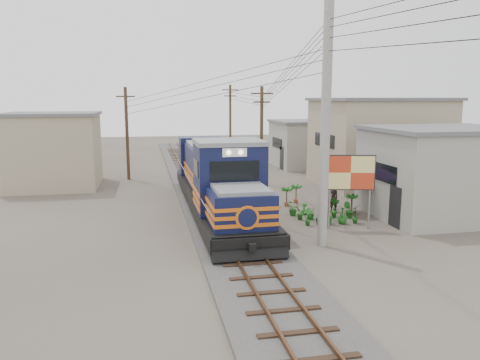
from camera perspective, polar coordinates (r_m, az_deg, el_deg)
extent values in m
plane|color=#473F35|center=(19.83, -0.17, -8.15)|extent=(120.00, 120.00, 0.00)
cube|color=#595651|center=(29.36, -4.04, -2.05)|extent=(3.60, 70.00, 0.16)
cube|color=#51331E|center=(29.26, -5.08, -1.74)|extent=(0.08, 70.00, 0.12)
cube|color=#51331E|center=(29.40, -3.01, -1.66)|extent=(0.08, 70.00, 0.12)
cube|color=black|center=(25.46, -2.90, -2.25)|extent=(3.05, 16.82, 0.58)
cube|color=black|center=(20.51, -0.65, -6.14)|extent=(2.31, 3.36, 0.68)
cube|color=black|center=(30.63, -4.39, -0.79)|extent=(2.31, 3.36, 0.68)
cube|color=#0E1336|center=(19.00, 0.07, -3.67)|extent=(2.50, 2.52, 1.58)
cube|color=#0E1336|center=(21.36, -1.36, 0.15)|extent=(2.99, 2.73, 3.26)
cube|color=slate|center=(21.14, -1.38, 4.65)|extent=(3.05, 2.87, 0.19)
cube|color=black|center=(19.93, -0.66, 1.13)|extent=(2.13, 0.06, 0.84)
cube|color=white|center=(19.82, -0.66, 3.38)|extent=(1.05, 0.06, 0.37)
cube|color=#0E1336|center=(27.79, -3.75, 1.52)|extent=(2.38, 10.30, 2.42)
cube|color=slate|center=(27.64, -3.78, 4.11)|extent=(2.13, 10.30, 0.19)
cube|color=#D35F13|center=(25.35, -2.91, -0.97)|extent=(3.09, 16.82, 0.15)
cube|color=#D35F13|center=(25.29, -2.92, -0.27)|extent=(3.09, 16.82, 0.15)
cube|color=#D35F13|center=(25.24, -2.92, 0.44)|extent=(3.09, 16.82, 0.15)
cylinder|color=#9E9B93|center=(19.42, 10.37, 6.36)|extent=(0.40, 0.40, 10.00)
cylinder|color=#4C3826|center=(33.62, 2.64, 5.38)|extent=(0.24, 0.24, 7.00)
cube|color=#4C3826|center=(33.51, 2.68, 10.50)|extent=(1.60, 0.10, 0.10)
cube|color=#4C3826|center=(33.51, 2.67, 9.47)|extent=(1.20, 0.10, 0.10)
cylinder|color=#4C3826|center=(47.32, -1.19, 7.00)|extent=(0.24, 0.24, 7.50)
cube|color=#4C3826|center=(47.27, -1.21, 10.93)|extent=(1.60, 0.10, 0.10)
cube|color=#4C3826|center=(47.26, -1.20, 10.21)|extent=(1.20, 0.10, 0.10)
cylinder|color=#4C3826|center=(36.60, -13.60, 5.48)|extent=(0.24, 0.24, 7.00)
cube|color=#4C3826|center=(36.51, -13.80, 10.18)|extent=(1.60, 0.10, 0.10)
cube|color=#4C3826|center=(36.51, -13.76, 9.24)|extent=(1.20, 0.10, 0.10)
cube|color=gray|center=(26.62, 23.48, 0.66)|extent=(7.00, 6.00, 4.50)
cube|color=slate|center=(26.38, 23.83, 5.70)|extent=(7.35, 6.30, 0.20)
cube|color=black|center=(24.74, 16.82, 0.94)|extent=(0.05, 3.00, 0.90)
cube|color=tan|center=(34.68, 16.42, 4.29)|extent=(8.00, 7.00, 6.00)
cube|color=slate|center=(34.54, 16.68, 9.42)|extent=(8.40, 7.35, 0.20)
cube|color=black|center=(32.96, 10.24, 4.79)|extent=(0.05, 3.50, 0.90)
cube|color=gray|center=(43.28, 8.39, 4.30)|extent=(6.00, 6.00, 4.00)
cube|color=slate|center=(43.13, 8.46, 7.07)|extent=(6.30, 6.30, 0.20)
cube|color=black|center=(42.33, 4.54, 4.52)|extent=(0.05, 3.00, 0.90)
cube|color=tan|center=(35.24, -21.80, 3.25)|extent=(6.00, 6.00, 5.00)
cube|color=slate|center=(35.07, -22.07, 7.47)|extent=(6.30, 6.30, 0.20)
cube|color=black|center=(35.88, -26.58, 3.42)|extent=(0.05, 3.00, 0.90)
cylinder|color=#99999E|center=(22.65, 10.83, -2.61)|extent=(0.10, 0.10, 2.61)
cylinder|color=#99999E|center=(23.00, 15.48, -2.61)|extent=(0.10, 0.10, 2.61)
cube|color=black|center=(22.55, 13.31, 0.89)|extent=(2.26, 0.68, 1.67)
cube|color=red|center=(22.52, 13.34, 0.88)|extent=(2.15, 0.61, 1.57)
cylinder|color=black|center=(26.19, 13.49, -3.84)|extent=(0.45, 0.45, 0.10)
cylinder|color=#99999E|center=(25.96, 13.58, -1.51)|extent=(0.05, 0.05, 2.27)
cone|color=#662A7E|center=(25.77, 13.68, 0.85)|extent=(2.99, 2.99, 0.57)
imported|color=black|center=(26.20, 11.33, -2.21)|extent=(0.57, 0.40, 1.48)
imported|color=#1F611B|center=(23.18, 8.23, -4.42)|extent=(0.57, 0.56, 0.90)
imported|color=#1F611B|center=(23.29, 9.81, -4.42)|extent=(0.62, 0.61, 0.88)
imported|color=#1F611B|center=(23.64, 10.71, -4.26)|extent=(0.96, 0.90, 0.87)
imported|color=#1F611B|center=(23.80, 12.40, -4.20)|extent=(0.52, 0.52, 0.88)
imported|color=#1F611B|center=(24.04, 13.88, -4.00)|extent=(0.62, 0.59, 0.98)
imported|color=#1F611B|center=(24.20, 7.27, -4.02)|extent=(0.49, 0.46, 0.71)
imported|color=#1F611B|center=(24.42, 8.69, -4.03)|extent=(0.74, 0.72, 0.62)
imported|color=#1F611B|center=(24.76, 10.15, -3.31)|extent=(0.74, 0.74, 1.11)
imported|color=#1F611B|center=(25.00, 11.46, -3.27)|extent=(0.68, 0.64, 1.07)
imported|color=#1F611B|center=(25.02, 13.06, -3.57)|extent=(0.59, 0.54, 0.86)
imported|color=#1F611B|center=(25.07, 6.40, -3.52)|extent=(0.84, 0.83, 0.71)
imported|color=#1F611B|center=(25.30, 7.83, -3.53)|extent=(0.47, 0.47, 0.62)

